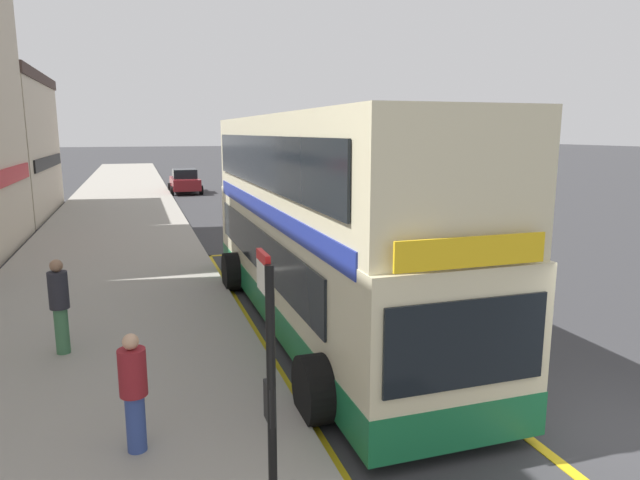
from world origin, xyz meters
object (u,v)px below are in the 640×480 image
at_px(double_decker_bus, 320,229).
at_px(parked_car_maroon_kerbside, 185,181).
at_px(parked_car_black_distant, 334,190).
at_px(pedestrian_further_back, 59,303).
at_px(bus_stop_sign, 269,372).
at_px(pedestrian_waiting_near_sign, 134,389).
at_px(parked_car_white_ahead, 279,183).

xyz_separation_m(double_decker_bus, parked_car_maroon_kerbside, (-0.52, 27.84, -1.27)).
distance_m(parked_car_black_distant, pedestrian_further_back, 23.41).
xyz_separation_m(bus_stop_sign, pedestrian_waiting_near_sign, (-1.31, 1.81, -0.80)).
distance_m(parked_car_white_ahead, pedestrian_waiting_near_sign, 29.98).
distance_m(bus_stop_sign, parked_car_maroon_kerbside, 33.98).
bearing_deg(parked_car_black_distant, pedestrian_further_back, -119.35).
height_order(parked_car_maroon_kerbside, pedestrian_further_back, pedestrian_further_back).
xyz_separation_m(parked_car_black_distant, pedestrian_further_back, (-12.24, -19.95, 0.29)).
relative_size(parked_car_maroon_kerbside, pedestrian_waiting_near_sign, 2.73).
height_order(bus_stop_sign, pedestrian_waiting_near_sign, bus_stop_sign).
bearing_deg(parked_car_black_distant, double_decker_bus, -108.13).
bearing_deg(parked_car_maroon_kerbside, parked_car_white_ahead, -31.41).
height_order(parked_car_white_ahead, parked_car_black_distant, same).
distance_m(parked_car_maroon_kerbside, pedestrian_waiting_near_sign, 32.26).
height_order(double_decker_bus, bus_stop_sign, double_decker_bus).
height_order(bus_stop_sign, parked_car_maroon_kerbside, bus_stop_sign).
height_order(bus_stop_sign, parked_car_black_distant, bus_stop_sign).
height_order(double_decker_bus, parked_car_white_ahead, double_decker_bus).
bearing_deg(bus_stop_sign, parked_car_white_ahead, 75.92).
distance_m(parked_car_black_distant, pedestrian_waiting_near_sign, 26.12).
bearing_deg(parked_car_black_distant, parked_car_white_ahead, 114.80).
relative_size(bus_stop_sign, parked_car_white_ahead, 0.67).
height_order(bus_stop_sign, parked_car_white_ahead, bus_stop_sign).
xyz_separation_m(parked_car_maroon_kerbside, pedestrian_further_back, (-4.52, -28.36, 0.29)).
relative_size(double_decker_bus, parked_car_maroon_kerbside, 2.69).
relative_size(bus_stop_sign, pedestrian_further_back, 1.61).
bearing_deg(parked_car_maroon_kerbside, pedestrian_waiting_near_sign, -95.66).
height_order(parked_car_maroon_kerbside, parked_car_white_ahead, same).
bearing_deg(pedestrian_waiting_near_sign, parked_car_maroon_kerbside, 84.18).
bearing_deg(double_decker_bus, bus_stop_sign, -112.32).
relative_size(parked_car_black_distant, pedestrian_further_back, 2.42).
distance_m(parked_car_maroon_kerbside, parked_car_black_distant, 11.41).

